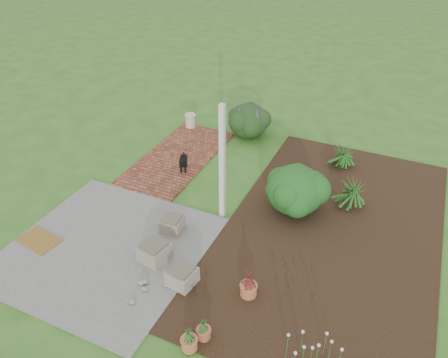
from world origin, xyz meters
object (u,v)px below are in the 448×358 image
at_px(cream_ceramic_urn, 190,121).
at_px(evergreen_shrub, 295,189).
at_px(stone_trough_near, 182,277).
at_px(black_dog, 183,161).

bearing_deg(cream_ceramic_urn, evergreen_shrub, -32.86).
bearing_deg(stone_trough_near, evergreen_shrub, 68.62).
distance_m(stone_trough_near, cream_ceramic_urn, 5.90).
xyz_separation_m(black_dog, cream_ceramic_urn, (-0.95, 2.12, -0.08)).
relative_size(black_dog, evergreen_shrub, 0.41).
bearing_deg(stone_trough_near, cream_ceramic_urn, 116.98).
bearing_deg(evergreen_shrub, black_dog, 173.54).
relative_size(stone_trough_near, black_dog, 0.90).
xyz_separation_m(stone_trough_near, cream_ceramic_urn, (-2.68, 5.26, 0.04)).
relative_size(stone_trough_near, cream_ceramic_urn, 1.18).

